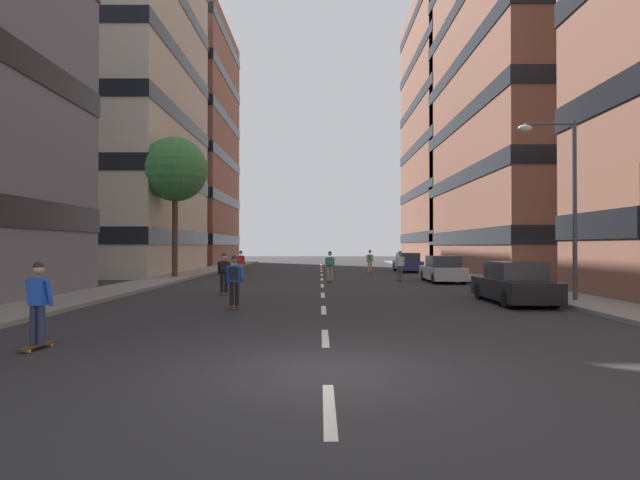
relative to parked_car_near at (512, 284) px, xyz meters
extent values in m
plane|color=#28282B|center=(-6.95, 12.90, -0.70)|extent=(136.59, 136.59, 0.00)
cube|color=gray|center=(-16.35, 15.74, -0.63)|extent=(2.51, 62.60, 0.14)
cube|color=gray|center=(2.46, 15.74, -0.63)|extent=(2.51, 62.60, 0.14)
cube|color=silver|center=(-6.95, -11.87, -0.70)|extent=(0.16, 2.20, 0.01)
cube|color=silver|center=(-6.95, -6.87, -0.70)|extent=(0.16, 2.20, 0.01)
cube|color=silver|center=(-6.95, -1.87, -0.70)|extent=(0.16, 2.20, 0.01)
cube|color=silver|center=(-6.95, 3.13, -0.70)|extent=(0.16, 2.20, 0.01)
cube|color=silver|center=(-6.95, 8.13, -0.70)|extent=(0.16, 2.20, 0.01)
cube|color=silver|center=(-6.95, 13.13, -0.70)|extent=(0.16, 2.20, 0.01)
cube|color=silver|center=(-6.95, 18.13, -0.70)|extent=(0.16, 2.20, 0.01)
cube|color=silver|center=(-6.95, 23.13, -0.70)|extent=(0.16, 2.20, 0.01)
cube|color=silver|center=(-6.95, 28.13, -0.70)|extent=(0.16, 2.20, 0.01)
cube|color=silver|center=(-6.95, 33.13, -0.70)|extent=(0.16, 2.20, 0.01)
cube|color=silver|center=(-6.95, 38.13, -0.70)|extent=(0.16, 2.20, 0.01)
cube|color=#BCB29E|center=(-24.88, 20.70, 12.93)|extent=(14.56, 16.29, 27.25)
cube|color=black|center=(-24.88, 20.70, 2.03)|extent=(14.68, 16.41, 1.10)
cube|color=black|center=(-24.88, 20.70, 6.57)|extent=(14.68, 16.41, 1.10)
cube|color=black|center=(-24.88, 20.70, 11.11)|extent=(14.68, 16.41, 1.10)
cube|color=black|center=(-24.88, 20.70, 15.65)|extent=(14.68, 16.41, 1.10)
cube|color=black|center=(-24.88, 20.70, 20.20)|extent=(14.68, 16.41, 1.10)
cube|color=brown|center=(-24.88, 39.32, 13.02)|extent=(14.56, 16.32, 27.44)
cube|color=black|center=(-24.88, 39.32, 2.04)|extent=(14.68, 16.44, 1.10)
cube|color=black|center=(-24.88, 39.32, 6.62)|extent=(14.68, 16.44, 1.10)
cube|color=black|center=(-24.88, 39.32, 11.19)|extent=(14.68, 16.44, 1.10)
cube|color=black|center=(-24.88, 39.32, 15.77)|extent=(14.68, 16.44, 1.10)
cube|color=black|center=(-24.88, 39.32, 20.34)|extent=(14.68, 16.44, 1.10)
cube|color=black|center=(-24.88, 39.32, 24.91)|extent=(14.68, 16.44, 1.10)
cube|color=brown|center=(10.99, 20.70, 17.44)|extent=(14.56, 21.33, 36.27)
cube|color=black|center=(10.99, 20.70, 2.02)|extent=(14.68, 21.45, 1.10)
cube|color=black|center=(10.99, 20.70, 6.55)|extent=(14.68, 21.45, 1.10)
cube|color=black|center=(10.99, 20.70, 11.09)|extent=(14.68, 21.45, 1.10)
cube|color=black|center=(10.99, 20.70, 15.62)|extent=(14.68, 21.45, 1.10)
cube|color=black|center=(10.99, 20.70, 20.16)|extent=(14.68, 21.45, 1.10)
cube|color=brown|center=(10.99, 39.32, 14.48)|extent=(14.56, 19.24, 30.36)
cube|color=black|center=(10.99, 39.32, 2.34)|extent=(14.68, 19.36, 1.10)
cube|color=black|center=(10.99, 39.32, 7.40)|extent=(14.68, 19.36, 1.10)
cube|color=black|center=(10.99, 39.32, 12.46)|extent=(14.68, 19.36, 1.10)
cube|color=black|center=(10.99, 39.32, 17.52)|extent=(14.68, 19.36, 1.10)
cube|color=black|center=(10.99, 39.32, 22.57)|extent=(14.68, 19.36, 1.10)
cube|color=black|center=(10.99, 39.32, 27.63)|extent=(14.68, 19.36, 1.10)
cube|color=black|center=(0.00, 0.04, -0.17)|extent=(1.80, 4.40, 0.70)
cube|color=#2D3338|center=(0.00, -0.11, 0.50)|extent=(1.60, 2.10, 0.64)
cylinder|color=black|center=(-0.80, 1.49, -0.38)|extent=(0.22, 0.64, 0.64)
cylinder|color=black|center=(0.80, 1.49, -0.38)|extent=(0.22, 0.64, 0.64)
cylinder|color=black|center=(-0.80, -1.41, -0.38)|extent=(0.22, 0.64, 0.64)
cylinder|color=black|center=(0.80, -1.41, -0.38)|extent=(0.22, 0.64, 0.64)
cube|color=navy|center=(0.00, 22.43, -0.17)|extent=(1.80, 4.40, 0.70)
cube|color=#2D3338|center=(0.00, 22.28, 0.50)|extent=(1.60, 2.10, 0.64)
cylinder|color=black|center=(-0.80, 23.88, -0.38)|extent=(0.22, 0.64, 0.64)
cylinder|color=black|center=(0.80, 23.88, -0.38)|extent=(0.22, 0.64, 0.64)
cylinder|color=black|center=(-0.80, 20.98, -0.38)|extent=(0.22, 0.64, 0.64)
cylinder|color=black|center=(0.80, 20.98, -0.38)|extent=(0.22, 0.64, 0.64)
cube|color=#B2B7BF|center=(0.00, 10.80, -0.17)|extent=(1.80, 4.40, 0.70)
cube|color=#2D3338|center=(0.00, 10.65, 0.50)|extent=(1.60, 2.10, 0.64)
cylinder|color=black|center=(-0.80, 12.25, -0.38)|extent=(0.22, 0.64, 0.64)
cylinder|color=black|center=(0.80, 12.25, -0.38)|extent=(0.22, 0.64, 0.64)
cylinder|color=black|center=(-0.80, 9.35, -0.38)|extent=(0.22, 0.64, 0.64)
cylinder|color=black|center=(0.80, 9.35, -0.38)|extent=(0.22, 0.64, 0.64)
cylinder|color=#4C3823|center=(-16.35, 13.94, 2.15)|extent=(0.36, 0.36, 5.41)
sphere|color=#387A3D|center=(-16.35, 13.94, 6.29)|extent=(4.11, 4.11, 4.11)
cylinder|color=#3F3F44|center=(2.21, -0.02, 2.69)|extent=(0.16, 0.16, 6.50)
cylinder|color=#3F3F44|center=(1.31, -0.02, 5.84)|extent=(1.80, 0.10, 0.10)
ellipsoid|color=silver|center=(0.41, -0.02, 5.69)|extent=(0.50, 0.30, 0.24)
cube|color=brown|center=(-3.28, 19.90, -0.62)|extent=(0.35, 0.92, 0.02)
cylinder|color=#D8BF4C|center=(-3.23, 20.21, -0.66)|extent=(0.19, 0.10, 0.07)
cylinder|color=#D8BF4C|center=(-3.34, 19.58, -0.66)|extent=(0.19, 0.10, 0.07)
cylinder|color=tan|center=(-3.37, 19.91, -0.21)|extent=(0.16, 0.16, 0.80)
cylinder|color=tan|center=(-3.19, 19.88, -0.21)|extent=(0.16, 0.16, 0.80)
cube|color=white|center=(-3.28, 19.90, 0.47)|extent=(0.35, 0.25, 0.55)
cylinder|color=white|center=(-3.49, 19.98, 0.44)|extent=(0.13, 0.24, 0.55)
cylinder|color=white|center=(-3.06, 19.91, 0.44)|extent=(0.13, 0.24, 0.55)
sphere|color=tan|center=(-3.28, 19.92, 0.92)|extent=(0.22, 0.22, 0.22)
sphere|color=black|center=(-3.28, 19.92, 0.97)|extent=(0.21, 0.21, 0.21)
cube|color=#4C8C4C|center=(-3.31, 19.72, 0.50)|extent=(0.28, 0.20, 0.40)
cube|color=brown|center=(-6.49, 10.95, -0.62)|extent=(0.23, 0.91, 0.02)
cylinder|color=#D8BF4C|center=(-6.48, 11.27, -0.66)|extent=(0.18, 0.08, 0.07)
cylinder|color=#D8BF4C|center=(-6.50, 10.63, -0.66)|extent=(0.18, 0.08, 0.07)
cylinder|color=tan|center=(-6.58, 10.95, -0.21)|extent=(0.15, 0.15, 0.80)
cylinder|color=tan|center=(-6.40, 10.94, -0.21)|extent=(0.15, 0.15, 0.80)
cube|color=green|center=(-6.49, 10.95, 0.47)|extent=(0.33, 0.21, 0.55)
cylinder|color=green|center=(-6.71, 11.01, 0.44)|extent=(0.10, 0.23, 0.55)
cylinder|color=green|center=(-6.27, 10.99, 0.44)|extent=(0.10, 0.23, 0.55)
sphere|color=tan|center=(-6.49, 10.97, 0.92)|extent=(0.22, 0.22, 0.22)
sphere|color=black|center=(-6.49, 10.97, 0.97)|extent=(0.21, 0.21, 0.21)
cube|color=#3F72BF|center=(-6.50, 10.77, 0.50)|extent=(0.27, 0.17, 0.40)
cube|color=brown|center=(-2.28, 11.79, -0.62)|extent=(0.26, 0.91, 0.02)
cylinder|color=#D8BF4C|center=(-2.26, 12.11, -0.66)|extent=(0.18, 0.08, 0.07)
cylinder|color=#D8BF4C|center=(-2.30, 11.47, -0.66)|extent=(0.18, 0.08, 0.07)
cylinder|color=#594C47|center=(-2.37, 11.80, -0.21)|extent=(0.15, 0.15, 0.80)
cylinder|color=#594C47|center=(-2.19, 11.78, -0.21)|extent=(0.15, 0.15, 0.80)
cube|color=white|center=(-2.28, 11.79, 0.47)|extent=(0.33, 0.22, 0.55)
cylinder|color=white|center=(-2.50, 11.85, 0.44)|extent=(0.10, 0.23, 0.55)
cylinder|color=white|center=(-2.06, 11.83, 0.44)|extent=(0.10, 0.23, 0.55)
sphere|color=tan|center=(-2.28, 11.81, 0.92)|extent=(0.22, 0.22, 0.22)
sphere|color=black|center=(-2.28, 11.81, 0.97)|extent=(0.21, 0.21, 0.21)
cube|color=brown|center=(-11.18, 3.29, -0.62)|extent=(0.30, 0.92, 0.02)
cylinder|color=#D8BF4C|center=(-11.22, 3.61, -0.66)|extent=(0.19, 0.09, 0.07)
cylinder|color=#D8BF4C|center=(-11.15, 2.97, -0.66)|extent=(0.19, 0.09, 0.07)
cylinder|color=black|center=(-11.27, 3.28, -0.21)|extent=(0.16, 0.16, 0.80)
cylinder|color=black|center=(-11.09, 3.30, -0.21)|extent=(0.16, 0.16, 0.80)
cube|color=black|center=(-11.18, 3.29, 0.47)|extent=(0.34, 0.24, 0.55)
cylinder|color=black|center=(-11.41, 3.32, 0.44)|extent=(0.12, 0.24, 0.55)
cylinder|color=black|center=(-10.97, 3.37, 0.44)|extent=(0.12, 0.24, 0.55)
sphere|color=beige|center=(-11.18, 3.31, 0.92)|extent=(0.22, 0.22, 0.22)
sphere|color=black|center=(-11.18, 3.31, 0.97)|extent=(0.21, 0.21, 0.21)
cube|color=black|center=(-11.16, 3.11, 0.50)|extent=(0.28, 0.19, 0.40)
cube|color=brown|center=(-9.94, -1.45, -0.62)|extent=(0.24, 0.91, 0.02)
cylinder|color=#D8BF4C|center=(-9.95, -1.13, -0.66)|extent=(0.18, 0.08, 0.07)
cylinder|color=#D8BF4C|center=(-9.92, -1.77, -0.66)|extent=(0.18, 0.08, 0.07)
cylinder|color=black|center=(-10.03, -1.45, -0.21)|extent=(0.15, 0.15, 0.80)
cylinder|color=black|center=(-9.85, -1.44, -0.21)|extent=(0.15, 0.15, 0.80)
cube|color=blue|center=(-9.94, -1.45, 0.47)|extent=(0.33, 0.21, 0.55)
cylinder|color=blue|center=(-10.16, -1.41, 0.44)|extent=(0.10, 0.23, 0.55)
cylinder|color=blue|center=(-9.72, -1.39, 0.44)|extent=(0.10, 0.23, 0.55)
sphere|color=#997051|center=(-9.94, -1.43, 0.92)|extent=(0.22, 0.22, 0.22)
sphere|color=black|center=(-9.94, -1.43, 0.97)|extent=(0.21, 0.21, 0.21)
cube|color=black|center=(-9.93, -1.63, 0.50)|extent=(0.27, 0.17, 0.40)
cube|color=brown|center=(-12.79, -8.14, -0.62)|extent=(0.34, 0.92, 0.02)
cylinder|color=#D8BF4C|center=(-12.74, -7.83, -0.66)|extent=(0.19, 0.10, 0.07)
cylinder|color=#D8BF4C|center=(-12.84, -8.46, -0.66)|extent=(0.19, 0.10, 0.07)
cylinder|color=#2D334C|center=(-12.88, -8.13, -0.21)|extent=(0.16, 0.16, 0.80)
cylinder|color=#2D334C|center=(-12.70, -8.16, -0.21)|extent=(0.16, 0.16, 0.80)
cube|color=blue|center=(-12.79, -8.14, 0.47)|extent=(0.35, 0.25, 0.55)
cylinder|color=blue|center=(-13.00, -8.06, 0.44)|extent=(0.12, 0.24, 0.55)
cylinder|color=blue|center=(-12.57, -8.13, 0.44)|extent=(0.12, 0.24, 0.55)
sphere|color=tan|center=(-12.79, -8.12, 0.92)|extent=(0.22, 0.22, 0.22)
sphere|color=black|center=(-12.79, -8.12, 0.97)|extent=(0.21, 0.21, 0.21)
cube|color=brown|center=(-12.36, 15.33, -0.62)|extent=(0.32, 0.92, 0.02)
cylinder|color=#D8BF4C|center=(-12.31, 15.65, -0.66)|extent=(0.19, 0.09, 0.07)
cylinder|color=#D8BF4C|center=(-12.40, 15.01, -0.66)|extent=(0.19, 0.09, 0.07)
cylinder|color=tan|center=(-12.45, 15.34, -0.21)|extent=(0.16, 0.16, 0.80)
cylinder|color=tan|center=(-12.27, 15.32, -0.21)|extent=(0.16, 0.16, 0.80)
cube|color=red|center=(-12.36, 15.33, 0.47)|extent=(0.34, 0.24, 0.55)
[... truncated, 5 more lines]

